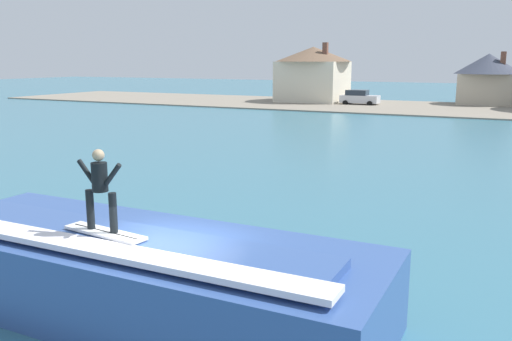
# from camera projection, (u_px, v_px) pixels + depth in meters

# --- Properties ---
(ground_plane) EXTENTS (260.00, 260.00, 0.00)m
(ground_plane) POSITION_uv_depth(u_px,v_px,m) (171.00, 320.00, 11.38)
(ground_plane) COLOR #366D82
(wave_crest) EXTENTS (10.65, 3.67, 1.89)m
(wave_crest) POSITION_uv_depth(u_px,v_px,m) (138.00, 274.00, 11.52)
(wave_crest) COLOR #335293
(wave_crest) RESTS_ON ground_plane
(surfboard) EXTENTS (2.03, 0.66, 0.06)m
(surfboard) POSITION_uv_depth(u_px,v_px,m) (105.00, 233.00, 10.98)
(surfboard) COLOR white
(surfboard) RESTS_ON wave_crest
(surfer) EXTENTS (1.12, 0.32, 1.68)m
(surfer) POSITION_uv_depth(u_px,v_px,m) (100.00, 186.00, 10.83)
(surfer) COLOR black
(surfer) RESTS_ON surfboard
(shoreline_bank) EXTENTS (120.00, 18.93, 0.14)m
(shoreline_bank) POSITION_uv_depth(u_px,v_px,m) (459.00, 109.00, 59.49)
(shoreline_bank) COLOR gray
(shoreline_bank) RESTS_ON ground_plane
(car_near_shore) EXTENTS (4.57, 2.26, 1.86)m
(car_near_shore) POSITION_uv_depth(u_px,v_px,m) (359.00, 98.00, 65.27)
(car_near_shore) COLOR silver
(car_near_shore) RESTS_ON ground_plane
(house_with_chimney) EXTENTS (9.81, 9.81, 7.53)m
(house_with_chimney) POSITION_uv_depth(u_px,v_px,m) (313.00, 72.00, 69.39)
(house_with_chimney) COLOR beige
(house_with_chimney) RESTS_ON ground_plane
(house_small_cottage) EXTENTS (7.82, 7.82, 6.37)m
(house_small_cottage) POSITION_uv_depth(u_px,v_px,m) (488.00, 76.00, 64.78)
(house_small_cottage) COLOR beige
(house_small_cottage) RESTS_ON ground_plane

